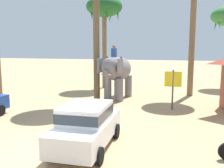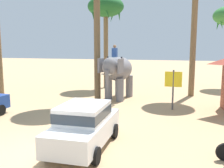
{
  "view_description": "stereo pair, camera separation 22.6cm",
  "coord_description": "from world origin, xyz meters",
  "views": [
    {
      "loc": [
        4.31,
        -8.08,
        3.84
      ],
      "look_at": [
        0.8,
        6.4,
        1.6
      ],
      "focal_mm": 41.33,
      "sensor_mm": 36.0,
      "label": 1
    },
    {
      "loc": [
        4.53,
        -8.02,
        3.84
      ],
      "look_at": [
        0.8,
        6.4,
        1.6
      ],
      "focal_mm": 41.33,
      "sensor_mm": 36.0,
      "label": 2
    }
  ],
  "objects": [
    {
      "name": "elephant_with_mahout",
      "position": [
        0.36,
        9.8,
        1.99
      ],
      "size": [
        2.13,
        3.99,
        3.88
      ],
      "color": "slate",
      "rests_on": "ground"
    },
    {
      "name": "ground_plane",
      "position": [
        0.0,
        0.0,
        0.0
      ],
      "size": [
        120.0,
        120.0,
        0.0
      ],
      "primitive_type": "plane",
      "color": "tan"
    },
    {
      "name": "palm_tree_behind_elephant",
      "position": [
        -1.88,
        14.57,
        6.99
      ],
      "size": [
        3.2,
        3.2,
        8.13
      ],
      "color": "brown",
      "rests_on": "ground"
    },
    {
      "name": "signboard_yellow",
      "position": [
        4.27,
        7.53,
        1.69
      ],
      "size": [
        1.0,
        0.1,
        2.4
      ],
      "color": "#4C4C51",
      "rests_on": "ground"
    },
    {
      "name": "car_sedan_foreground",
      "position": [
        1.2,
        0.72,
        0.93
      ],
      "size": [
        1.89,
        4.11,
        1.7
      ],
      "color": "white",
      "rests_on": "ground"
    }
  ]
}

